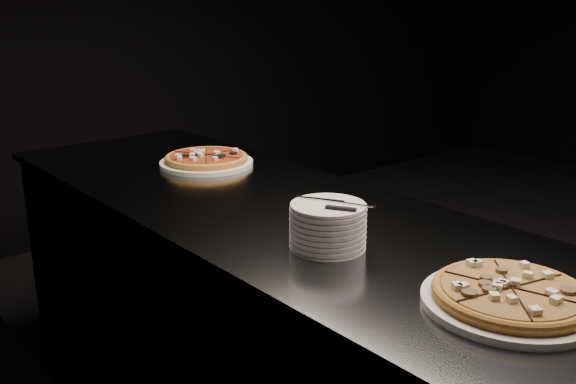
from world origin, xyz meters
TOP-DOWN VIEW (x-y plane):
  - wall_left at (-2.50, 0.00)m, footprint 0.02×5.00m
  - wall_back at (0.00, 2.50)m, footprint 5.00×0.02m
  - counter at (-2.13, 0.00)m, footprint 0.74×2.44m
  - pizza_mushroom at (-2.17, -0.72)m, footprint 0.37×0.37m
  - pizza_tomato at (-2.02, 0.58)m, footprint 0.33×0.33m
  - plate_stack at (-2.23, -0.27)m, footprint 0.18×0.18m
  - cutlery at (-2.22, -0.28)m, footprint 0.08×0.19m
  - ramekin at (-2.12, -0.17)m, footprint 0.08×0.08m

SIDE VIEW (x-z plane):
  - counter at x=-2.13m, z-range 0.00..0.92m
  - pizza_tomato at x=-2.02m, z-range 0.92..0.96m
  - pizza_mushroom at x=-2.17m, z-range 0.92..0.96m
  - ramekin at x=-2.12m, z-range 0.92..0.99m
  - plate_stack at x=-2.23m, z-range 0.92..1.03m
  - cutlery at x=-2.22m, z-range 1.03..1.04m
  - wall_left at x=-2.50m, z-range 0.00..2.80m
  - wall_back at x=0.00m, z-range 0.00..2.80m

